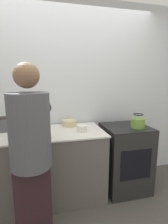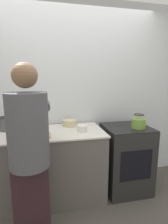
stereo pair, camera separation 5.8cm
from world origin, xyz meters
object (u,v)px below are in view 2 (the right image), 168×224
at_px(person, 30,152).
at_px(cutting_board, 36,136).
at_px(canister_jar, 5,124).
at_px(kettle, 139,122).
at_px(oven, 126,158).
at_px(bowl_prep, 70,123).
at_px(knife, 39,136).

relative_size(person, cutting_board, 4.88).
height_order(cutting_board, canister_jar, canister_jar).
bearing_deg(kettle, person, -160.37).
xyz_separation_m(oven, bowl_prep, (-0.73, 0.25, 0.48)).
height_order(person, knife, person).
bearing_deg(person, kettle, 19.63).
bearing_deg(oven, kettle, -39.46).
bearing_deg(bowl_prep, oven, -19.09).
bearing_deg(kettle, bowl_prep, 157.75).
xyz_separation_m(person, canister_jar, (-0.35, 0.77, 0.08)).
bearing_deg(kettle, cutting_board, -178.91).
relative_size(oven, knife, 3.83).
distance_m(cutting_board, bowl_prep, 0.58).
xyz_separation_m(person, kettle, (1.31, 0.47, 0.08)).
distance_m(oven, person, 1.40).
relative_size(person, knife, 7.06).
xyz_separation_m(cutting_board, knife, (0.04, -0.03, 0.01)).
distance_m(cutting_board, kettle, 1.29).
distance_m(oven, bowl_prep, 0.91).
bearing_deg(cutting_board, oven, 5.67).
distance_m(person, cutting_board, 0.45).
relative_size(oven, kettle, 4.95).
distance_m(person, knife, 0.42).
distance_m(cutting_board, knife, 0.05).
relative_size(oven, bowl_prep, 4.68).
height_order(cutting_board, bowl_prep, bowl_prep).
relative_size(knife, kettle, 1.29).
xyz_separation_m(oven, kettle, (0.11, -0.09, 0.53)).
bearing_deg(canister_jar, person, -65.20).
bearing_deg(knife, canister_jar, 122.01).
bearing_deg(person, knife, 80.35).
relative_size(oven, canister_jar, 4.97).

